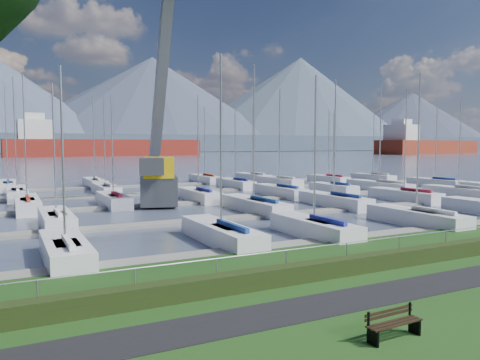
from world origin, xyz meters
TOP-DOWN VIEW (x-y plane):
  - path at (0.00, -3.00)m, footprint 160.00×2.00m
  - water at (0.00, 260.00)m, footprint 800.00×540.00m
  - hedge at (0.00, -0.40)m, footprint 80.00×0.70m
  - fence at (0.00, 0.00)m, footprint 80.00×0.04m
  - foothill at (0.00, 330.00)m, footprint 900.00×80.00m
  - mountains at (7.35, 404.62)m, footprint 1190.00×360.00m
  - docks at (0.00, 26.00)m, footprint 90.00×41.60m
  - bench_left at (-4.35, -6.03)m, footprint 1.82×0.49m
  - crane at (-1.12, 26.19)m, footprint 5.34×13.46m
  - cargo_ship_mid at (25.23, 211.75)m, footprint 89.54×20.46m
  - cargo_ship_east at (207.48, 181.65)m, footprint 85.13×34.16m
  - sailboat_fleet at (-0.85, 29.24)m, footprint 75.15×49.18m

SIDE VIEW (x-z plane):
  - water at x=0.00m, z-range -0.50..-0.30m
  - docks at x=0.00m, z-range -0.34..-0.09m
  - path at x=0.00m, z-range -0.01..0.03m
  - hedge at x=0.00m, z-range 0.00..0.70m
  - bench_left at x=-4.35m, z-range -0.01..0.84m
  - fence at x=0.00m, z-range 1.18..1.22m
  - cargo_ship_mid at x=25.23m, z-range -7.10..14.40m
  - cargo_ship_east at x=207.48m, z-range -7.04..14.46m
  - crane at x=-1.12m, z-range -5.85..16.50m
  - sailboat_fleet at x=-0.85m, z-range -1.36..12.07m
  - foothill at x=0.00m, z-range 0.00..12.00m
  - mountains at x=7.35m, z-range -10.82..104.18m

